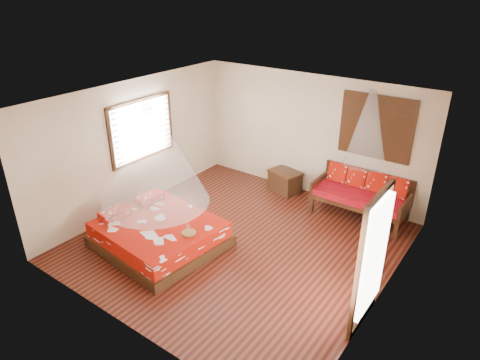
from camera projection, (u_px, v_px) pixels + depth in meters
name	position (u px, v px, depth m)	size (l,w,h in m)	color
room	(239.00, 177.00, 7.72)	(5.54, 5.54, 2.84)	black
bed	(159.00, 234.00, 8.13)	(2.34, 2.15, 0.64)	black
daybed	(362.00, 193.00, 9.05)	(1.96, 0.87, 0.98)	black
storage_chest	(285.00, 181.00, 10.22)	(0.85, 0.71, 0.51)	black
shutter_panel	(376.00, 127.00, 8.70)	(1.52, 0.06, 1.32)	black
window_left	(142.00, 130.00, 9.17)	(0.10, 1.74, 1.34)	black
glazed_door	(370.00, 261.00, 5.98)	(0.08, 1.02, 2.16)	black
wine_tray	(189.00, 231.00, 7.64)	(0.26, 0.26, 0.21)	brown
mosquito_net_main	(152.00, 156.00, 7.43)	(1.95, 1.95, 1.80)	white
mosquito_net_daybed	(368.00, 128.00, 8.31)	(0.83, 0.83, 1.50)	white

